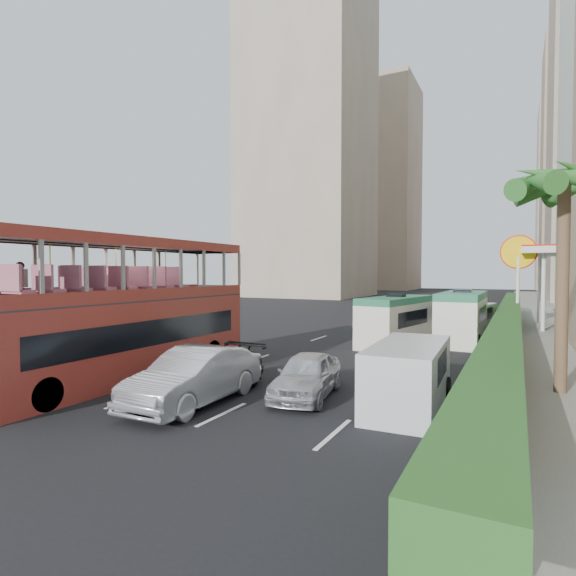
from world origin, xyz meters
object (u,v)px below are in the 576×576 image
Objects in this scene: minibus_near at (396,321)px; minibus_far at (462,317)px; panel_van_far at (472,319)px; shell_station at (576,289)px; car_silver_lane_b at (307,397)px; panel_van_near at (409,375)px; double_decker_bus at (128,308)px; van_asset at (409,338)px; palm_tree at (562,287)px; car_black at (207,394)px; car_silver_lane_a at (195,404)px.

minibus_far reaches higher than minibus_near.
shell_station reaches higher than panel_van_far.
panel_van_near is at bearing -2.58° from car_silver_lane_b.
panel_van_far is at bearing 87.12° from panel_van_near.
minibus_far is at bearing -124.50° from shell_station.
panel_van_near is (9.90, 0.97, -1.63)m from double_decker_bus.
minibus_near reaches higher than van_asset.
panel_van_far is (3.21, 17.89, 0.91)m from car_silver_lane_b.
palm_tree is (3.90, 3.03, 2.48)m from panel_van_near.
minibus_far is at bearing 110.81° from palm_tree.
panel_van_near reaches higher than car_black.
palm_tree is (6.78, -10.48, 3.38)m from van_asset.
car_silver_lane_b is 8.41m from palm_tree.
minibus_far reaches higher than car_silver_lane_b.
car_silver_lane_a is at bearing -90.93° from minibus_near.
minibus_far is 1.37× the size of panel_van_near.
minibus_far is (5.62, 15.72, 1.37)m from car_silver_lane_a.
palm_tree is (3.71, -14.51, 2.47)m from panel_van_far.
car_silver_lane_b is at bearing -175.83° from panel_van_near.
minibus_near is at bearing -139.10° from minibus_far.
minibus_near reaches higher than panel_van_far.
van_asset is 3.11m from minibus_near.
car_black is at bearing -166.41° from car_silver_lane_b.
shell_station is (11.69, 24.54, 2.75)m from car_silver_lane_a.
van_asset is (3.03, 15.05, 0.00)m from car_black.
van_asset is (7.02, 14.48, -2.53)m from double_decker_bus.
minibus_far is 4.37m from panel_van_far.
minibus_far is 1.36× the size of panel_van_far.
panel_van_near reaches higher than van_asset.
double_decker_bus reaches higher than minibus_near.
panel_van_near is at bearing -142.13° from palm_tree.
car_silver_lane_a is 16.25m from van_asset.
shell_station is (5.91, 4.49, 1.84)m from panel_van_far.
palm_tree is 0.80× the size of shell_station.
double_decker_bus is 2.44× the size of panel_van_near.
minibus_near is at bearing 80.70° from car_silver_lane_b.
car_black is 0.76× the size of minibus_far.
car_silver_lane_a is 0.76× the size of palm_tree.
car_black is at bearing -8.18° from double_decker_bus.
car_black is at bearing -95.37° from van_asset.
double_decker_bus is at bearing -124.28° from minibus_far.
shell_station is at bearing 56.24° from minibus_far.
minibus_far is at bearing 54.98° from double_decker_bus.
car_black is 15.96m from minibus_far.
shell_station reaches higher than double_decker_bus.
double_decker_bus is at bearing -107.74° from panel_van_far.
shell_station reaches higher than minibus_far.
van_asset is 0.88× the size of minibus_far.
shell_station reaches higher than car_silver_lane_b.
van_asset is at bearing 78.83° from car_silver_lane_a.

